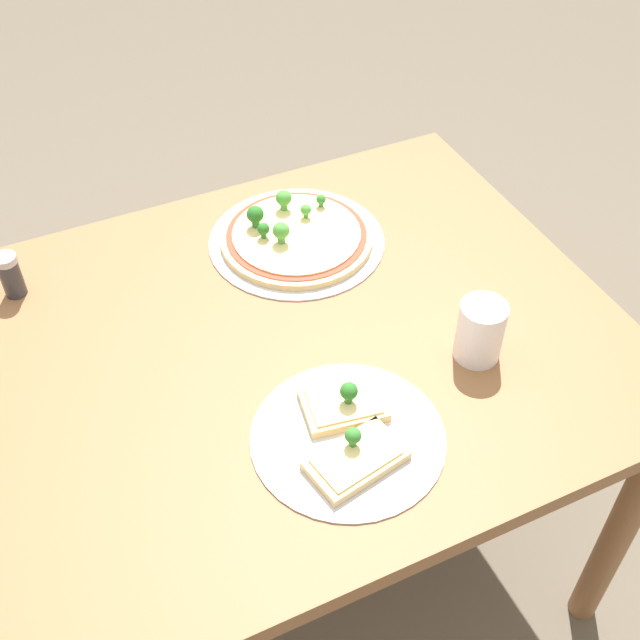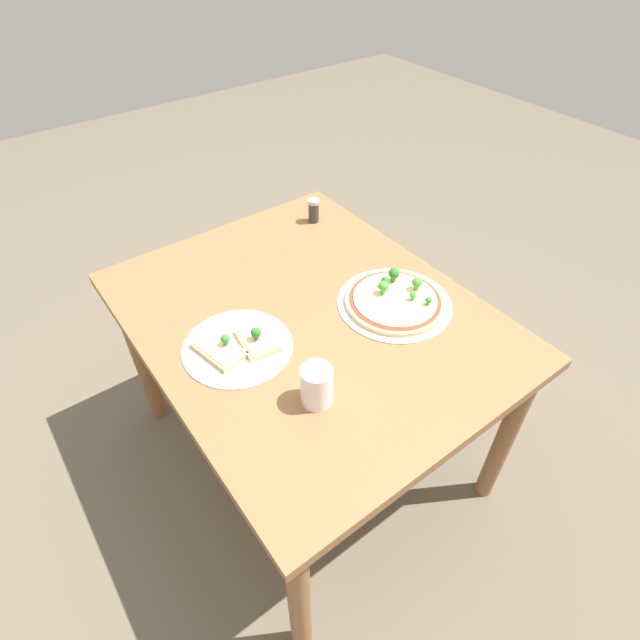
# 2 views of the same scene
# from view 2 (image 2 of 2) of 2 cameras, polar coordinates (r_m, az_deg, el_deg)

# --- Properties ---
(ground_plane) EXTENTS (8.00, 8.00, 0.00)m
(ground_plane) POSITION_cam_2_polar(r_m,az_deg,el_deg) (2.08, -1.05, -14.44)
(ground_plane) COLOR brown
(dining_table) EXTENTS (1.18, 0.95, 0.73)m
(dining_table) POSITION_cam_2_polar(r_m,az_deg,el_deg) (1.58, -1.35, -1.66)
(dining_table) COLOR brown
(dining_table) RESTS_ON ground_plane
(pizza_tray_whole) EXTENTS (0.35, 0.35, 0.07)m
(pizza_tray_whole) POSITION_cam_2_polar(r_m,az_deg,el_deg) (1.56, 8.56, 2.27)
(pizza_tray_whole) COLOR silver
(pizza_tray_whole) RESTS_ON dining_table
(pizza_tray_slice) EXTENTS (0.31, 0.31, 0.06)m
(pizza_tray_slice) POSITION_cam_2_polar(r_m,az_deg,el_deg) (1.42, -9.30, -2.88)
(pizza_tray_slice) COLOR silver
(pizza_tray_slice) RESTS_ON dining_table
(drinking_cup) EXTENTS (0.08, 0.08, 0.11)m
(drinking_cup) POSITION_cam_2_polar(r_m,az_deg,el_deg) (1.24, -0.39, -7.52)
(drinking_cup) COLOR white
(drinking_cup) RESTS_ON dining_table
(condiment_shaker) EXTENTS (0.04, 0.04, 0.09)m
(condiment_shaker) POSITION_cam_2_polar(r_m,az_deg,el_deg) (1.91, -0.73, 12.41)
(condiment_shaker) COLOR #333338
(condiment_shaker) RESTS_ON dining_table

